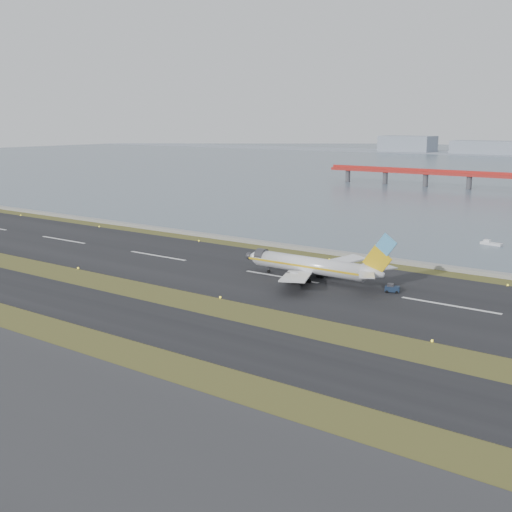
# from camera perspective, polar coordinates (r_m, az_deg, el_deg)

# --- Properties ---
(ground) EXTENTS (1000.00, 1000.00, 0.00)m
(ground) POSITION_cam_1_polar(r_m,az_deg,el_deg) (126.48, -5.35, -4.52)
(ground) COLOR #424E1B
(ground) RESTS_ON ground
(taxiway_strip) EXTENTS (1000.00, 18.00, 0.10)m
(taxiway_strip) POSITION_cam_1_polar(r_m,az_deg,el_deg) (118.16, -9.21, -5.80)
(taxiway_strip) COLOR black
(taxiway_strip) RESTS_ON ground
(runway_strip) EXTENTS (1000.00, 45.00, 0.10)m
(runway_strip) POSITION_cam_1_polar(r_m,az_deg,el_deg) (149.45, 2.26, -1.87)
(runway_strip) COLOR black
(runway_strip) RESTS_ON ground
(seawall) EXTENTS (1000.00, 2.50, 1.00)m
(seawall) POSITION_cam_1_polar(r_m,az_deg,el_deg) (174.48, 7.76, 0.19)
(seawall) COLOR gray
(seawall) RESTS_ON ground
(airliner) EXTENTS (38.52, 32.89, 12.80)m
(airliner) POSITION_cam_1_polar(r_m,az_deg,el_deg) (145.86, 5.17, -0.89)
(airliner) COLOR white
(airliner) RESTS_ON ground
(pushback_tug) EXTENTS (3.40, 2.58, 1.93)m
(pushback_tug) POSITION_cam_1_polar(r_m,az_deg,el_deg) (138.89, 11.99, -2.83)
(pushback_tug) COLOR #15243B
(pushback_tug) RESTS_ON ground
(workboat_near) EXTENTS (6.47, 2.95, 1.51)m
(workboat_near) POSITION_cam_1_polar(r_m,az_deg,el_deg) (199.83, 20.14, 1.06)
(workboat_near) COLOR white
(workboat_near) RESTS_ON ground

